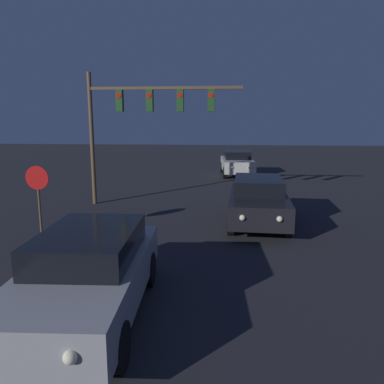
# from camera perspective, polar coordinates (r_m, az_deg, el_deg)

# --- Properties ---
(car_near) EXTENTS (2.19, 4.88, 1.63)m
(car_near) POSITION_cam_1_polar(r_m,az_deg,el_deg) (7.27, -15.52, -11.75)
(car_near) COLOR #99999E
(car_near) RESTS_ON ground_plane
(car_mid) EXTENTS (2.19, 4.88, 1.63)m
(car_mid) POSITION_cam_1_polar(r_m,az_deg,el_deg) (13.44, 10.04, -1.18)
(car_mid) COLOR black
(car_mid) RESTS_ON ground_plane
(car_far) EXTENTS (2.25, 4.90, 1.63)m
(car_far) POSITION_cam_1_polar(r_m,az_deg,el_deg) (25.54, 6.86, 4.50)
(car_far) COLOR beige
(car_far) RESTS_ON ground_plane
(traffic_signal_mast) EXTENTS (6.50, 0.30, 5.63)m
(traffic_signal_mast) POSITION_cam_1_polar(r_m,az_deg,el_deg) (16.22, -7.85, 12.04)
(traffic_signal_mast) COLOR brown
(traffic_signal_mast) RESTS_ON ground_plane
(stop_sign) EXTENTS (0.72, 0.07, 2.29)m
(stop_sign) POSITION_cam_1_polar(r_m,az_deg,el_deg) (12.23, -22.41, 0.50)
(stop_sign) COLOR brown
(stop_sign) RESTS_ON ground_plane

